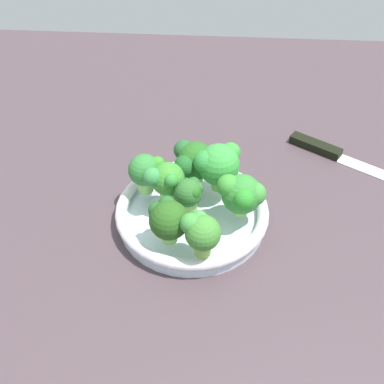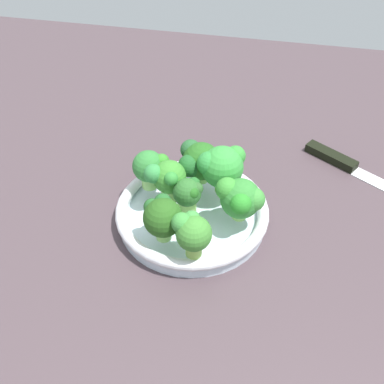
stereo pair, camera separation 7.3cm
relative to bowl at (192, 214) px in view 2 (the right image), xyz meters
The scene contains 11 objects.
ground_plane 4.66cm from the bowl, 87.75° to the left, with size 130.00×130.00×2.50cm, color #47383E.
bowl is the anchor object (origin of this frame).
broccoli_floret_0 9.10cm from the bowl, 157.25° to the left, with size 5.99×5.78×6.68cm.
broccoli_floret_1 8.33cm from the bowl, ahead, with size 6.70×6.58×6.78cm.
broccoli_floret_2 7.15cm from the bowl, 77.17° to the left, with size 5.33×5.94×6.91cm.
broccoli_floret_3 8.67cm from the bowl, 38.28° to the right, with size 6.52×7.07×7.99cm.
broccoli_floret_4 5.12cm from the bowl, 159.69° to the left, with size 4.31×4.45×5.83cm.
broccoli_floret_5 9.13cm from the bowl, 97.20° to the right, with size 6.68×7.25×6.80cm.
broccoli_floret_6 9.70cm from the bowl, 64.63° to the left, with size 4.96×5.66×6.52cm.
broccoli_floret_7 10.67cm from the bowl, 168.61° to the right, with size 5.30×5.61×6.65cm.
knife 30.64cm from the bowl, 55.15° to the right, with size 16.11×23.84×1.50cm.
Camera 2 is at (-55.00, -14.74, 56.79)cm, focal length 47.96 mm.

